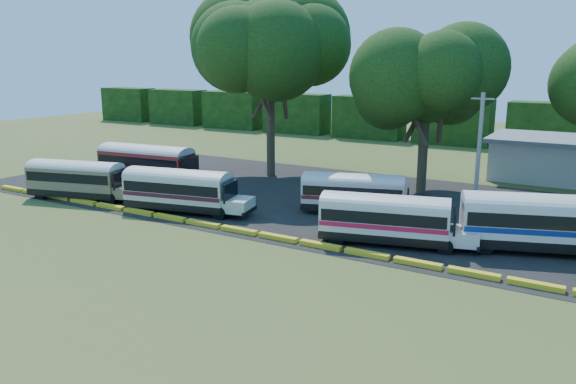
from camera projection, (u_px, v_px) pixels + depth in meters
The scene contains 13 objects.
ground at pixel (249, 240), 35.17m from camera, with size 160.00×160.00×0.00m, color #36541C.
asphalt_strip at pixel (345, 202), 44.73m from camera, with size 64.00×24.00×0.02m, color black.
curb at pixel (258, 234), 35.97m from camera, with size 53.70×0.45×0.30m.
treeline_backdrop at pixel (453, 122), 74.71m from camera, with size 130.00×4.00×6.00m.
bus_beige at pixel (78, 177), 45.28m from camera, with size 9.81×4.72×3.13m.
bus_red at pixel (149, 162), 50.63m from camera, with size 11.15×3.86×3.59m.
bus_cream_west at pixel (181, 188), 41.37m from camera, with size 10.08×4.36×3.22m.
bus_cream_east at pixel (356, 191), 40.93m from camera, with size 9.32×4.89×2.98m.
bus_white_red at pixel (388, 217), 34.03m from camera, with size 9.72×4.62×3.10m.
bus_white_blue at pixel (543, 220), 32.58m from camera, with size 10.88×5.92×3.49m.
tree_west at pixel (270, 47), 52.24m from camera, with size 12.31×12.31×16.72m.
tree_center at pixel (427, 80), 45.73m from camera, with size 9.66×9.66×13.04m.
utility_pole at pixel (479, 154), 39.81m from camera, with size 1.60×0.30×8.85m.
Camera 1 is at (19.14, -27.65, 11.02)m, focal length 35.00 mm.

